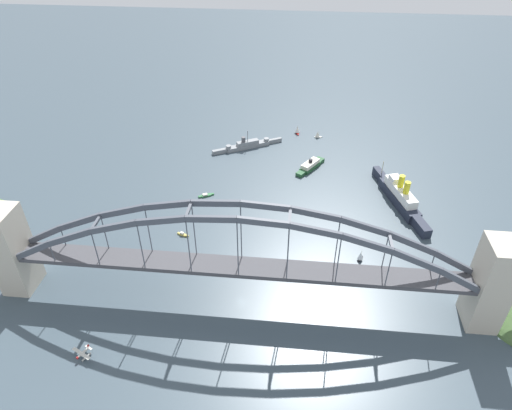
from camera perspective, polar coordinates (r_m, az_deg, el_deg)
The scene contains 11 objects.
ground_plane at distance 251.68m, azimuth -1.90°, elevation -12.14°, with size 1400.00×1400.00×0.00m, color #3D4C56.
harbor_arch_bridge at distance 232.01m, azimuth -2.03°, elevation -7.57°, with size 312.86×19.47×63.18m.
ocean_liner at distance 333.89m, azimuth 17.83°, elevation 1.06°, with size 29.40×80.36×21.88m.
naval_cruiser at distance 391.00m, azimuth -1.14°, elevation 7.65°, with size 57.88×33.25×16.49m.
harbor_ferry_steamer at distance 363.41m, azimuth 6.94°, elevation 5.01°, with size 23.23×31.48×8.43m.
seaplane_taxiing_near_bridge at distance 242.57m, azimuth -21.16°, elevation -17.24°, with size 11.10×8.70×4.74m.
small_boat_0 at distance 417.11m, azimuth 5.28°, elevation 9.54°, with size 5.42×8.17×7.85m.
small_boat_1 at distance 330.37m, azimuth -6.40°, elevation 1.24°, with size 11.29×6.91×2.09m.
small_boat_2 at distance 296.04m, azimuth -9.31°, elevation -3.70°, with size 8.12×3.88×2.37m.
small_boat_3 at distance 411.70m, azimuth 7.86°, elevation 8.90°, with size 7.21×4.50×6.82m.
small_boat_4 at distance 279.85m, azimuth 13.16°, elevation -6.32°, with size 4.50×5.73×7.39m.
Camera 1 is at (25.35, -167.17, 186.42)m, focal length 31.42 mm.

